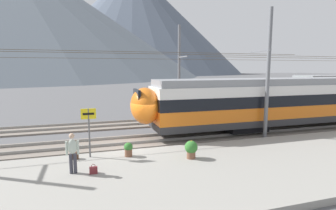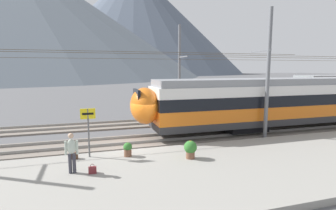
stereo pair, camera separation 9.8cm
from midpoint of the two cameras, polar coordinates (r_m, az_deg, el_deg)
ground_plane at (r=15.61m, az=-7.03°, el=-9.18°), size 400.00×400.00×0.00m
platform_slab at (r=11.24m, az=-2.61°, el=-15.31°), size 120.00×7.30×0.28m
track_near at (r=16.72m, az=-7.76°, el=-7.79°), size 120.00×3.00×0.28m
track_far at (r=21.77m, az=-10.06°, el=-4.15°), size 120.00×3.00×0.28m
catenary_mast_mid at (r=17.92m, az=20.31°, el=6.41°), size 44.63×2.09×8.26m
catenary_mast_far_side at (r=24.37m, az=2.39°, el=7.34°), size 44.63×2.25×8.43m
platform_sign at (r=13.28m, az=-16.87°, el=-3.48°), size 0.70×0.08×2.38m
passenger_walking at (r=11.65m, az=-20.07°, el=-9.28°), size 0.53×0.22×1.69m
handbag_beside_passenger at (r=11.63m, az=-15.97°, el=-13.31°), size 0.32×0.18×0.40m
handbag_near_sign at (r=13.60m, az=-19.54°, el=-10.25°), size 0.32×0.18×0.44m
potted_plant_platform_edge at (r=13.31m, az=-8.72°, el=-9.26°), size 0.43×0.43×0.69m
potted_plant_by_shelter at (r=12.88m, az=4.78°, el=-9.22°), size 0.62×0.62×0.86m
mountain_left_ridge at (r=178.48m, az=-31.76°, el=16.66°), size 211.68×211.68×70.36m
mountain_central_peak at (r=231.95m, az=-7.39°, el=17.30°), size 176.44×176.44×85.17m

